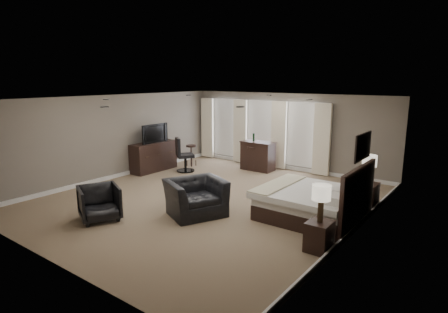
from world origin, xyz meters
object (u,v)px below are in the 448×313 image
Objects in this scene: nightstand_near at (319,236)px; armchair_far at (99,201)px; lamp_far at (369,169)px; bar_stool_right at (253,158)px; armchair_near at (196,191)px; bar_stool_left at (191,155)px; bar_counter at (258,156)px; dresser at (154,157)px; bed at (308,189)px; tv at (153,140)px; desk_chair at (185,155)px; nightstand_far at (367,195)px; lamp_near at (321,204)px.

armchair_far reaches higher than nightstand_near.
bar_stool_right is (-4.25, 1.50, -0.54)m from lamp_far.
armchair_near is 4.92m from bar_stool_left.
lamp_far is 6.31m from armchair_far.
bar_counter reaches higher than nightstand_near.
bar_stool_left is at bearing 67.06° from dresser.
bed reaches higher than bar_counter.
dresser is 4.54m from armchair_far.
tv is 4.56m from armchair_near.
desk_chair is at bearing 43.14° from armchair_far.
lamp_far reaches higher than bar_stool_right.
armchair_far is (-3.62, -2.93, -0.24)m from bed.
bar_stool_right is 2.28m from desk_chair.
lamp_far is 6.44m from bar_stool_left.
lamp_far is at bearing -19.41° from bar_stool_right.
bar_stool_left reaches higher than nightstand_far.
armchair_far is at bearing -92.54° from bar_stool_right.
nightstand_near is at bearing -29.84° from bar_stool_left.
dresser is at bearing 161.16° from lamp_near.
bar_counter is (-1.11, 4.50, -0.05)m from armchair_near.
bar_counter is at bearing 38.19° from dresser.
bed is at bearing -31.26° from armchair_near.
armchair_far is (2.41, -3.85, -0.62)m from tv.
lamp_far is at bearing -85.54° from tv.
armchair_far is at bearing -57.92° from dresser.
dresser is at bearing -175.54° from lamp_far.
lamp_near is (0.00, 0.00, 0.62)m from nightstand_near.
dresser is 2.03× the size of bar_stool_right.
armchair_near reaches higher than nightstand_near.
bed is 4.67m from armchair_far.
nightstand_near is 0.64× the size of armchair_far.
armchair_near is 2.14m from armchair_far.
tv is at bearing 0.00° from dresser.
armchair_far is 0.73× the size of desk_chair.
tv is (-6.92, -0.54, 0.74)m from nightstand_far.
bar_stool_right is (-3.36, 2.95, -0.25)m from bed.
lamp_near reaches higher than bar_stool_right.
desk_chair reaches higher than bar_counter.
nightstand_far is 4.45m from bar_counter.
nightstand_near is 0.66× the size of bar_stool_right.
dresser reaches higher than nightstand_near.
bar_counter reaches higher than bar_stool_right.
lamp_far is 0.92× the size of bar_stool_left.
nightstand_far is 0.88× the size of lamp_near.
bar_counter is 0.21m from bar_stool_right.
bed is 6.11m from tv.
armchair_far is (-4.51, -4.38, -0.53)m from lamp_far.
bar_stool_right is (-0.12, -0.16, -0.08)m from bar_counter.
bar_counter is (2.79, 2.19, -0.55)m from tv.
dresser is (-6.92, 2.36, 0.21)m from nightstand_near.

